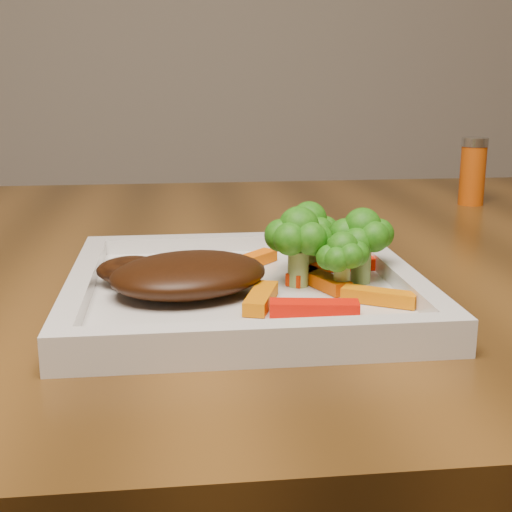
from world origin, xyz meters
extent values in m
cube|color=silver|center=(-0.36, -0.07, 0.76)|extent=(0.27, 0.27, 0.01)
ellipsoid|color=#331707|center=(-0.40, -0.09, 0.78)|extent=(0.15, 0.13, 0.03)
cube|color=red|center=(-0.32, -0.15, 0.77)|extent=(0.06, 0.03, 0.01)
cube|color=orange|center=(-0.26, -0.13, 0.77)|extent=(0.05, 0.04, 0.01)
cube|color=orange|center=(-0.35, -0.12, 0.77)|extent=(0.03, 0.06, 0.01)
cube|color=#FB1D04|center=(-0.26, -0.03, 0.77)|extent=(0.05, 0.01, 0.01)
cube|color=#FF6504|center=(-0.35, -0.01, 0.77)|extent=(0.05, 0.05, 0.01)
cube|color=#C84D03|center=(-0.30, -0.08, 0.77)|extent=(0.04, 0.06, 0.01)
cube|color=red|center=(-0.30, -0.06, 0.77)|extent=(0.04, 0.04, 0.01)
cylinder|color=#C64D0B|center=(0.00, 0.32, 0.80)|extent=(0.04, 0.04, 0.09)
camera|label=1|loc=(-0.41, -0.61, 0.93)|focal=50.00mm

